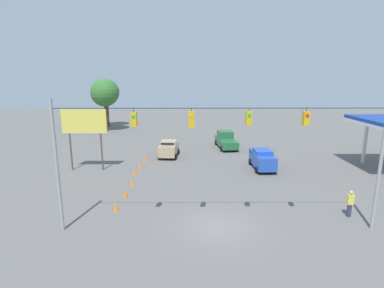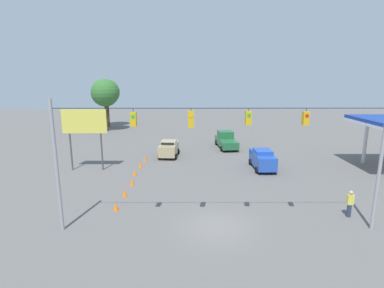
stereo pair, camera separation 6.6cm
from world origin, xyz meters
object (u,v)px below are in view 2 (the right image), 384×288
traffic_cone_nearest (116,206)px  tree_horizon_right (105,93)px  roadside_billboard (84,126)px  pedestrian (350,204)px  traffic_cone_third (132,182)px  tree_horizon_left (107,92)px  overhead_signal_span (218,148)px  traffic_cone_fifth (140,165)px  sedan_blue_oncoming_far (262,159)px  pickup_truck_green_oncoming_deep (226,140)px  traffic_cone_farthest (145,158)px  sedan_tan_withflow_far (169,148)px  traffic_cone_fourth (135,172)px  traffic_cone_second (125,193)px

traffic_cone_nearest → tree_horizon_right: bearing=-73.7°
roadside_billboard → pedestrian: size_ratio=3.33×
traffic_cone_third → tree_horizon_left: tree_horizon_left is taller
overhead_signal_span → traffic_cone_fifth: overhead_signal_span is taller
sedan_blue_oncoming_far → pedestrian: sedan_blue_oncoming_far is taller
pickup_truck_green_oncoming_deep → traffic_cone_farthest: (9.71, 6.50, -0.69)m
traffic_cone_farthest → sedan_tan_withflow_far: bearing=-142.4°
traffic_cone_third → traffic_cone_fourth: 2.62m
traffic_cone_third → traffic_cone_nearest: bearing=88.2°
sedan_tan_withflow_far → traffic_cone_second: 12.37m
traffic_cone_fourth → sedan_tan_withflow_far: bearing=-111.6°
sedan_tan_withflow_far → traffic_cone_second: bearing=78.2°
overhead_signal_span → traffic_cone_farthest: size_ratio=33.08×
traffic_cone_nearest → roadside_billboard: roadside_billboard is taller
traffic_cone_nearest → traffic_cone_farthest: same height
traffic_cone_nearest → overhead_signal_span: bearing=158.3°
tree_horizon_left → traffic_cone_fifth: bearing=111.3°
traffic_cone_farthest → tree_horizon_right: (9.37, -19.14, 6.17)m
traffic_cone_third → traffic_cone_fifth: size_ratio=1.00×
traffic_cone_fourth → roadside_billboard: size_ratio=0.09×
sedan_blue_oncoming_far → pickup_truck_green_oncoming_deep: bearing=-74.9°
sedan_blue_oncoming_far → pedestrian: size_ratio=2.46×
roadside_billboard → overhead_signal_span: bearing=134.5°
overhead_signal_span → pedestrian: (-8.86, -1.67, -4.14)m
traffic_cone_nearest → pedestrian: (-15.61, 1.02, 0.63)m
sedan_tan_withflow_far → roadside_billboard: size_ratio=0.69×
sedan_blue_oncoming_far → traffic_cone_second: bearing=30.3°
traffic_cone_fourth → pedestrian: size_ratio=0.32×
traffic_cone_second → roadside_billboard: bearing=-53.1°
overhead_signal_span → tree_horizon_left: 42.90m
sedan_tan_withflow_far → pickup_truck_green_oncoming_deep: pickup_truck_green_oncoming_deep is taller
overhead_signal_span → roadside_billboard: (11.85, -12.06, -0.60)m
sedan_tan_withflow_far → traffic_cone_fifth: (2.59, 4.45, -0.69)m
overhead_signal_span → tree_horizon_right: tree_horizon_right is taller
sedan_blue_oncoming_far → tree_horizon_left: (22.69, -27.00, 5.33)m
sedan_blue_oncoming_far → tree_horizon_right: tree_horizon_right is taller
traffic_cone_fifth → pedestrian: (-15.57, 11.12, 0.63)m
traffic_cone_nearest → traffic_cone_fifth: bearing=-90.2°
sedan_blue_oncoming_far → traffic_cone_farthest: bearing=-13.6°
overhead_signal_span → traffic_cone_third: bearing=-49.5°
overhead_signal_span → sedan_tan_withflow_far: overhead_signal_span is taller
overhead_signal_span → traffic_cone_fifth: size_ratio=33.08×
roadside_billboard → tree_horizon_right: size_ratio=0.69×
pickup_truck_green_oncoming_deep → sedan_blue_oncoming_far: bearing=105.1°
traffic_cone_farthest → traffic_cone_second: bearing=90.0°
traffic_cone_second → pedestrian: (-15.52, 3.47, 0.63)m
traffic_cone_second → traffic_cone_farthest: same height
sedan_tan_withflow_far → traffic_cone_fifth: 5.19m
traffic_cone_fourth → traffic_cone_fifth: bearing=-93.2°
traffic_cone_farthest → sedan_blue_oncoming_far: bearing=166.4°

